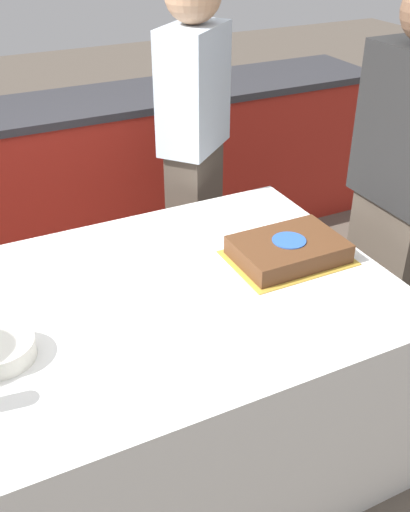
{
  "coord_description": "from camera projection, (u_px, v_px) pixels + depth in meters",
  "views": [
    {
      "loc": [
        -0.41,
        -1.5,
        1.88
      ],
      "look_at": [
        0.33,
        0.0,
        0.86
      ],
      "focal_mm": 42.0,
      "sensor_mm": 36.0,
      "label": 1
    }
  ],
  "objects": [
    {
      "name": "back_counter",
      "position": [
        20.0,
        193.0,
        3.29
      ],
      "size": [
        4.4,
        0.58,
        0.92
      ],
      "color": "#A82319",
      "rests_on": "ground_plane"
    },
    {
      "name": "cake",
      "position": [
        288.0,
        250.0,
        2.12
      ],
      "size": [
        0.42,
        0.31,
        0.08
      ],
      "color": "gold",
      "rests_on": "dining_table"
    },
    {
      "name": "person_cutting_cake",
      "position": [
        194.0,
        154.0,
        2.67
      ],
      "size": [
        0.4,
        0.38,
        1.65
      ],
      "rotation": [
        0.0,
        0.0,
        -2.43
      ],
      "color": "#4C4238",
      "rests_on": "ground_plane"
    },
    {
      "name": "dining_table",
      "position": [
        120.0,
        394.0,
        2.09
      ],
      "size": [
        1.86,
        1.11,
        0.76
      ],
      "color": "silver",
      "rests_on": "ground_plane"
    },
    {
      "name": "ground_plane",
      "position": [
        128.0,
        467.0,
        2.29
      ],
      "size": [
        14.0,
        14.0,
        0.0
      ],
      "primitive_type": "plane",
      "color": "brown"
    },
    {
      "name": "plate_stack",
      "position": [
        0.0,
        350.0,
        1.67
      ],
      "size": [
        0.2,
        0.2,
        0.06
      ],
      "color": "white",
      "rests_on": "dining_table"
    },
    {
      "name": "side_plate_near_cake",
      "position": [
        239.0,
        227.0,
        2.34
      ],
      "size": [
        0.19,
        0.19,
        0.0
      ],
      "color": "white",
      "rests_on": "dining_table"
    },
    {
      "name": "person_seated_right",
      "position": [
        398.0,
        203.0,
        2.27
      ],
      "size": [
        0.22,
        0.39,
        1.66
      ],
      "rotation": [
        0.0,
        0.0,
        -1.57
      ],
      "color": "#4C4238",
      "rests_on": "ground_plane"
    }
  ]
}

